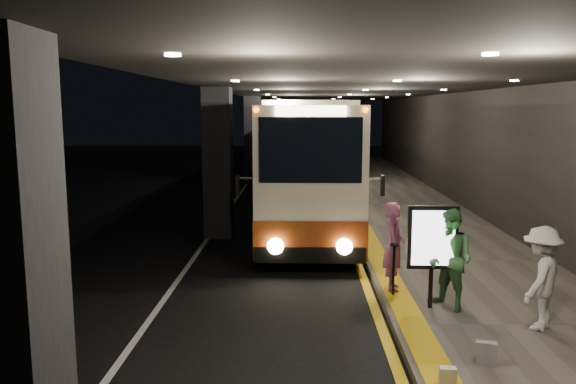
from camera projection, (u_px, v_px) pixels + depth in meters
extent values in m
plane|color=black|center=(260.00, 276.00, 12.79)|extent=(90.00, 90.00, 0.00)
cube|color=silver|center=(215.00, 229.00, 17.77)|extent=(0.12, 50.00, 0.01)
cube|color=gold|center=(346.00, 230.00, 17.68)|extent=(0.18, 50.00, 0.01)
cube|color=#514C44|center=(422.00, 228.00, 17.61)|extent=(4.50, 50.00, 0.15)
cube|color=gold|center=(362.00, 225.00, 17.65)|extent=(0.50, 50.00, 0.01)
cube|color=black|center=(499.00, 135.00, 17.13)|extent=(0.10, 50.00, 6.00)
cube|color=black|center=(4.00, 305.00, 4.59)|extent=(0.80, 0.80, 4.40)
cube|color=black|center=(218.00, 163.00, 16.45)|extent=(0.80, 0.80, 4.40)
cube|color=black|center=(253.00, 140.00, 28.32)|extent=(0.80, 0.80, 4.40)
cube|color=black|center=(353.00, 81.00, 17.00)|extent=(9.00, 50.00, 0.40)
cube|color=beige|center=(307.00, 160.00, 18.29)|extent=(2.56, 12.20, 3.46)
cube|color=brown|center=(307.00, 198.00, 18.47)|extent=(2.58, 12.22, 0.91)
cube|color=black|center=(310.00, 150.00, 12.12)|extent=(2.24, 0.06, 1.42)
cube|color=black|center=(310.00, 254.00, 12.54)|extent=(2.49, 0.25, 0.36)
cylinder|color=black|center=(265.00, 235.00, 14.73)|extent=(0.28, 1.02, 1.02)
cylinder|color=black|center=(352.00, 235.00, 14.68)|extent=(0.28, 1.02, 1.02)
cylinder|color=black|center=(277.00, 191.00, 22.57)|extent=(0.28, 1.02, 1.02)
cylinder|color=black|center=(334.00, 191.00, 22.52)|extent=(0.28, 1.02, 1.02)
sphere|color=#FFEAA5|center=(276.00, 246.00, 12.44)|extent=(0.37, 0.37, 0.37)
sphere|color=#FFEAA5|center=(344.00, 247.00, 12.40)|extent=(0.37, 0.37, 0.37)
cube|color=#FFF2BF|center=(311.00, 111.00, 11.98)|extent=(1.52, 0.05, 0.22)
cube|color=beige|center=(300.00, 145.00, 29.56)|extent=(2.73, 10.93, 3.07)
cube|color=brown|center=(300.00, 166.00, 29.73)|extent=(2.75, 10.95, 0.81)
cube|color=black|center=(299.00, 137.00, 24.07)|extent=(1.99, 0.15, 1.27)
cube|color=black|center=(299.00, 185.00, 24.45)|extent=(2.22, 0.35, 0.32)
cylinder|color=black|center=(278.00, 180.00, 26.40)|extent=(0.25, 0.90, 0.90)
cylinder|color=black|center=(321.00, 180.00, 26.35)|extent=(0.25, 0.90, 0.90)
cylinder|color=black|center=(283.00, 165.00, 33.37)|extent=(0.25, 0.90, 0.90)
cylinder|color=black|center=(317.00, 165.00, 33.32)|extent=(0.25, 0.90, 0.90)
imported|color=#A64D7A|center=(394.00, 246.00, 11.25)|extent=(0.49, 0.69, 1.80)
imported|color=#3B6B3D|center=(450.00, 259.00, 10.17)|extent=(0.98, 1.07, 1.88)
imported|color=beige|center=(541.00, 278.00, 9.26)|extent=(1.12, 1.19, 1.73)
cube|color=black|center=(486.00, 353.00, 8.01)|extent=(0.31, 0.20, 0.34)
cube|color=silver|center=(448.00, 377.00, 7.38)|extent=(0.22, 0.14, 0.27)
cylinder|color=black|center=(431.00, 288.00, 10.31)|extent=(0.08, 0.08, 0.74)
cube|color=black|center=(433.00, 237.00, 10.16)|extent=(0.90, 0.13, 1.17)
cube|color=white|center=(433.00, 238.00, 10.11)|extent=(0.76, 0.04, 1.01)
cylinder|color=black|center=(393.00, 270.00, 10.97)|extent=(0.05, 0.05, 1.01)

